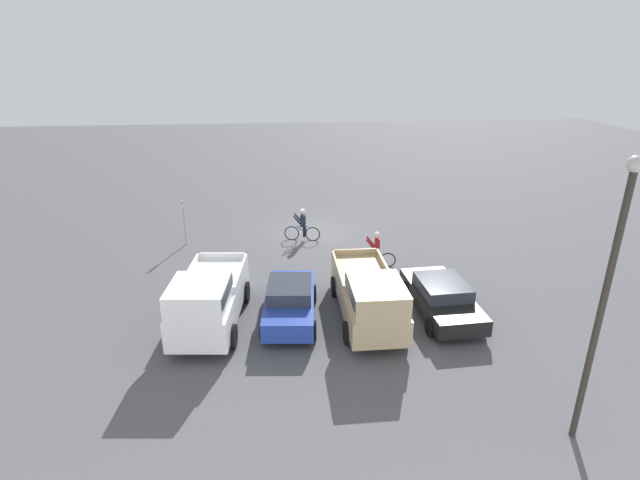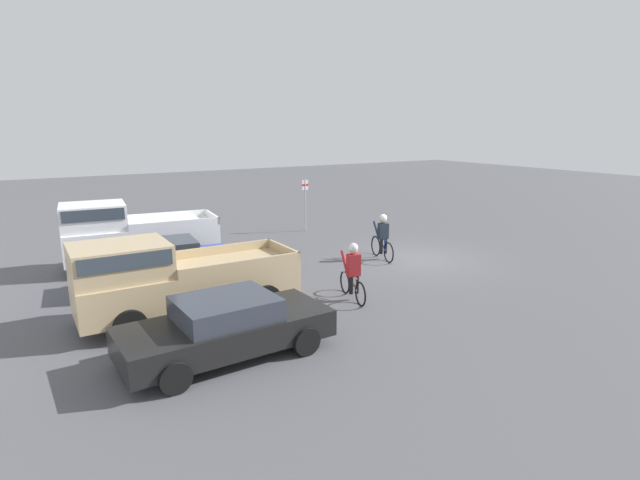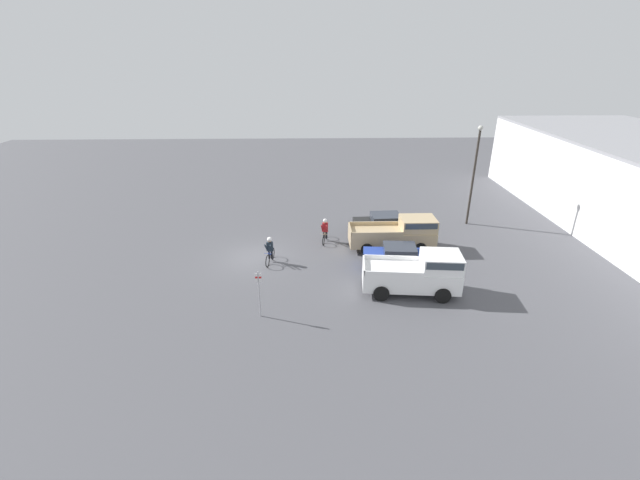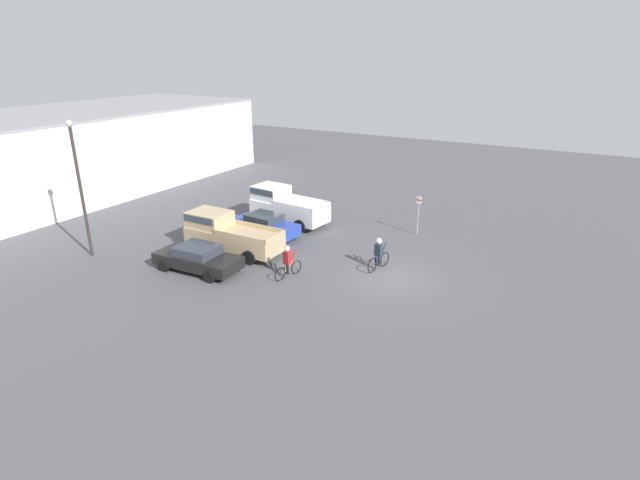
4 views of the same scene
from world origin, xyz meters
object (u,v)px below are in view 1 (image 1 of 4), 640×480
sedan_0 (441,297)px  fire_lane_sign (184,216)px  cyclist_1 (376,249)px  cyclist_0 (302,224)px  lamppost (606,288)px  pickup_truck_1 (208,299)px  sedan_1 (290,301)px  pickup_truck_0 (369,295)px

sedan_0 → fire_lane_sign: bearing=-36.9°
cyclist_1 → fire_lane_sign: 9.63m
cyclist_0 → lamppost: 15.90m
pickup_truck_1 → sedan_1: bearing=-170.9°
pickup_truck_0 → pickup_truck_1: bearing=-0.8°
pickup_truck_0 → fire_lane_sign: bearing=-47.1°
sedan_1 → pickup_truck_0: bearing=169.3°
pickup_truck_1 → fire_lane_sign: (2.08, -8.23, 0.32)m
lamppost → sedan_0: bearing=-77.8°
cyclist_1 → lamppost: size_ratio=0.25×
pickup_truck_0 → cyclist_1: (-1.22, -4.80, -0.23)m
pickup_truck_0 → fire_lane_sign: (7.72, -8.31, 0.41)m
sedan_0 → cyclist_0: cyclist_0 is taller
cyclist_0 → lamppost: (-6.06, 14.31, 3.35)m
sedan_1 → fire_lane_sign: bearing=-57.7°
fire_lane_sign → lamppost: (-11.92, 14.33, 2.72)m
cyclist_1 → cyclist_0: bearing=-48.5°
sedan_0 → cyclist_1: cyclist_1 is taller
pickup_truck_1 → cyclist_0: bearing=-114.7°
pickup_truck_0 → sedan_1: size_ratio=1.28×
pickup_truck_1 → cyclist_0: 9.05m
lamppost → fire_lane_sign: bearing=-50.3°
cyclist_0 → pickup_truck_0: bearing=102.7°
sedan_1 → pickup_truck_1: 2.91m
sedan_0 → cyclist_0: size_ratio=2.51×
sedan_0 → cyclist_1: bearing=-70.2°
sedan_1 → pickup_truck_1: pickup_truck_1 is taller
sedan_1 → lamppost: (-7.00, 6.55, 3.50)m
fire_lane_sign → pickup_truck_0: bearing=132.9°
lamppost → pickup_truck_0: bearing=-55.1°
sedan_1 → fire_lane_sign: 9.24m
cyclist_0 → fire_lane_sign: size_ratio=0.73×
sedan_0 → lamppost: bearing=102.2°
sedan_1 → cyclist_1: (-4.02, -4.27, 0.13)m
lamppost → cyclist_1: bearing=-74.6°
pickup_truck_1 → cyclist_1: bearing=-145.5°
cyclist_0 → fire_lane_sign: 5.89m
pickup_truck_1 → lamppost: 11.97m
sedan_0 → fire_lane_sign: size_ratio=1.83×
pickup_truck_0 → fire_lane_sign: 11.35m
cyclist_1 → sedan_1: bearing=46.7°
pickup_truck_0 → cyclist_0: 8.50m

